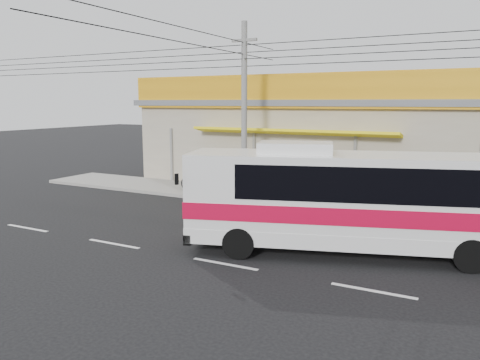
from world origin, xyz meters
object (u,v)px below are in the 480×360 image
at_px(motorbike_red, 219,180).
at_px(motorbike_dark, 192,181).
at_px(utility_pole, 244,54).
at_px(coach_bus, 378,197).

height_order(motorbike_red, motorbike_dark, motorbike_dark).
distance_m(motorbike_red, utility_pole, 6.55).
bearing_deg(motorbike_red, motorbike_dark, 154.62).
bearing_deg(utility_pole, motorbike_red, 141.11).
distance_m(motorbike_red, motorbike_dark, 1.52).
bearing_deg(motorbike_red, coach_bus, -122.69).
bearing_deg(utility_pole, coach_bus, -34.90).
distance_m(coach_bus, motorbike_dark, 11.11).
distance_m(coach_bus, utility_pole, 9.32).
xyz_separation_m(motorbike_red, motorbike_dark, (-0.73, -1.33, 0.04)).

